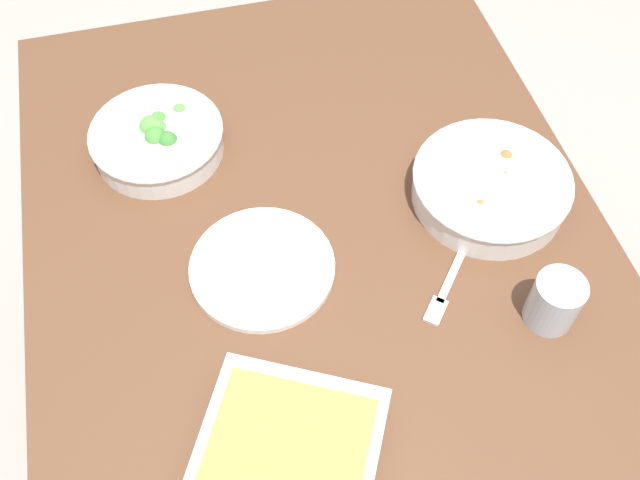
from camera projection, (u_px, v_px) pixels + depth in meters
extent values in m
plane|color=#9E9389|center=(320.00, 416.00, 1.73)|extent=(6.00, 6.00, 0.00)
cube|color=brown|center=(320.00, 247.00, 1.14)|extent=(1.20, 0.90, 0.04)
cylinder|color=brown|center=(102.00, 186.00, 1.68)|extent=(0.06, 0.06, 0.70)
cylinder|color=brown|center=(418.00, 126.00, 1.79)|extent=(0.06, 0.06, 0.70)
cylinder|color=silver|center=(490.00, 187.00, 1.15)|extent=(0.25, 0.25, 0.05)
torus|color=silver|center=(493.00, 178.00, 1.13)|extent=(0.25, 0.25, 0.01)
cylinder|color=olive|center=(490.00, 186.00, 1.14)|extent=(0.20, 0.20, 0.03)
sphere|color=silver|center=(478.00, 176.00, 1.13)|extent=(0.02, 0.02, 0.02)
sphere|color=silver|center=(497.00, 175.00, 1.13)|extent=(0.02, 0.02, 0.02)
sphere|color=olive|center=(505.00, 176.00, 1.13)|extent=(0.02, 0.02, 0.02)
sphere|color=#C66633|center=(506.00, 157.00, 1.15)|extent=(0.02, 0.02, 0.02)
sphere|color=olive|center=(480.00, 205.00, 1.10)|extent=(0.02, 0.02, 0.02)
cylinder|color=silver|center=(158.00, 140.00, 1.21)|extent=(0.22, 0.22, 0.05)
torus|color=silver|center=(156.00, 132.00, 1.19)|extent=(0.22, 0.22, 0.01)
cylinder|color=#8CB272|center=(158.00, 139.00, 1.20)|extent=(0.18, 0.18, 0.02)
sphere|color=#3D7A33|center=(168.00, 141.00, 1.18)|extent=(0.03, 0.03, 0.03)
sphere|color=#569E42|center=(151.00, 127.00, 1.19)|extent=(0.04, 0.04, 0.04)
sphere|color=#478C38|center=(157.00, 138.00, 1.18)|extent=(0.02, 0.02, 0.02)
sphere|color=#569E42|center=(157.00, 129.00, 1.19)|extent=(0.03, 0.03, 0.03)
sphere|color=#569E42|center=(180.00, 110.00, 1.22)|extent=(0.02, 0.02, 0.02)
sphere|color=#478C38|center=(156.00, 137.00, 1.18)|extent=(0.04, 0.04, 0.04)
sphere|color=#478C38|center=(159.00, 119.00, 1.21)|extent=(0.03, 0.03, 0.03)
cylinder|color=#B2BCC6|center=(555.00, 301.00, 1.01)|extent=(0.07, 0.07, 0.08)
cylinder|color=black|center=(552.00, 306.00, 1.02)|extent=(0.06, 0.06, 0.05)
cylinder|color=white|center=(262.00, 267.00, 1.08)|extent=(0.22, 0.22, 0.01)
cube|color=silver|center=(487.00, 197.00, 1.17)|extent=(0.05, 0.14, 0.01)
ellipsoid|color=silver|center=(444.00, 216.00, 1.14)|extent=(0.04, 0.05, 0.01)
cube|color=silver|center=(456.00, 267.00, 1.09)|extent=(0.11, 0.10, 0.01)
cube|color=silver|center=(436.00, 311.00, 1.04)|extent=(0.05, 0.05, 0.01)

